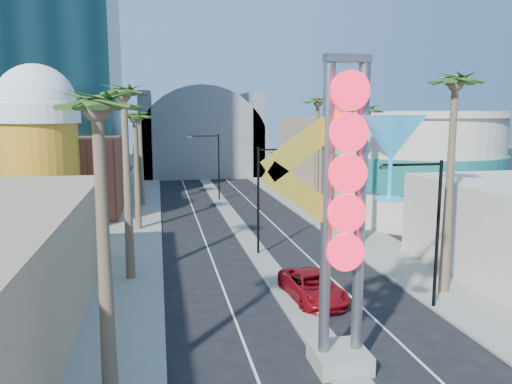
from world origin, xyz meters
The scene contains 21 objects.
sidewalk_west centered at (-9.50, 35.00, 0.07)m, with size 5.00×100.00×0.15m, color gray.
sidewalk_east centered at (9.50, 35.00, 0.07)m, with size 5.00×100.00×0.15m, color gray.
median centered at (0.00, 38.00, 0.07)m, with size 1.60×84.00×0.15m, color gray.
brick_filler_west centered at (-16.00, 38.00, 4.00)m, with size 10.00×10.00×8.00m, color brown.
filler_east centered at (16.00, 48.00, 5.00)m, with size 10.00×20.00×10.00m, color tan.
beer_mug centered at (-17.00, 30.00, 7.84)m, with size 7.00×7.00×14.50m.
turquoise_building centered at (18.00, 30.00, 5.25)m, with size 16.60×16.60×10.60m.
canopy centered at (0.00, 72.00, 4.31)m, with size 22.00×16.00×22.00m.
neon_sign centered at (0.82, 2.96, 7.31)m, with size 6.53×2.60×12.55m.
streetlight_0 centered at (0.55, 20.00, 4.88)m, with size 3.79×0.25×8.00m.
streetlight_1 centered at (-0.55, 44.00, 4.88)m, with size 3.79×0.25×8.00m.
streetlight_2 centered at (6.72, 8.00, 4.83)m, with size 3.45×0.25×8.00m.
palm_0 centered at (-9.00, 2.00, 9.93)m, with size 2.40×2.40×11.70m.
palm_1 centered at (-9.00, 16.00, 10.82)m, with size 2.40×2.40×12.70m.
palm_2 centered at (-9.00, 30.00, 9.48)m, with size 2.40×2.40×11.20m.
palm_3 centered at (-9.00, 42.00, 9.48)m, with size 2.40×2.40×11.20m.
palm_5 centered at (9.00, 10.00, 11.27)m, with size 2.40×2.40×13.20m.
palm_6 centered at (9.00, 22.00, 9.93)m, with size 2.40×2.40×11.70m.
palm_7 centered at (9.00, 34.00, 10.82)m, with size 2.40×2.40×12.70m.
red_pickup centered at (1.20, 10.47, 0.78)m, with size 2.59×5.61×1.56m, color maroon.
pedestrian_b centered at (9.60, 23.48, 0.97)m, with size 0.80×0.62×1.64m, color gray.
Camera 1 is at (-7.08, -15.20, 10.32)m, focal length 35.00 mm.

